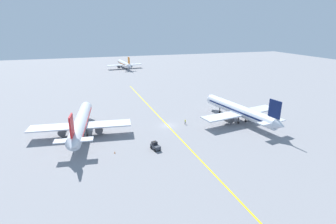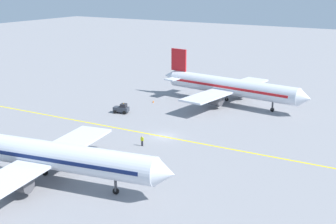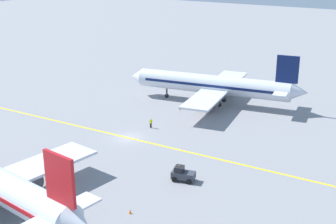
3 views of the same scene
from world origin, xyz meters
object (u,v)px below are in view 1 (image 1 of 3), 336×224
airplane_adjacent_stand (240,111)px  baggage_tug_dark (155,146)px  ground_crew_worker (185,122)px  airplane_distant_taxiing (124,64)px  traffic_cone_near_nose (115,152)px  traffic_cone_mid_apron (214,119)px  airplane_at_gate (81,123)px

airplane_adjacent_stand → baggage_tug_dark: bearing=-159.9°
baggage_tug_dark → ground_crew_worker: baggage_tug_dark is taller
airplane_distant_taxiing → traffic_cone_near_nose: 135.99m
ground_crew_worker → traffic_cone_mid_apron: size_ratio=3.05×
ground_crew_worker → baggage_tug_dark: bearing=-133.7°
baggage_tug_dark → traffic_cone_mid_apron: baggage_tug_dark is taller
airplane_adjacent_stand → traffic_cone_near_nose: airplane_adjacent_stand is taller
baggage_tug_dark → ground_crew_worker: bearing=46.3°
baggage_tug_dark → ground_crew_worker: size_ratio=1.95×
airplane_distant_taxiing → traffic_cone_near_nose: airplane_distant_taxiing is taller
airplane_distant_taxiing → traffic_cone_near_nose: (-22.84, -134.02, -3.06)m
airplane_at_gate → airplane_distant_taxiing: bearing=75.7°
airplane_adjacent_stand → traffic_cone_mid_apron: bearing=152.4°
traffic_cone_near_nose → ground_crew_worker: bearing=29.4°
airplane_at_gate → traffic_cone_mid_apron: bearing=-0.1°
airplane_distant_taxiing → traffic_cone_mid_apron: 120.33m
baggage_tug_dark → traffic_cone_mid_apron: size_ratio=5.96×
airplane_distant_taxiing → ground_crew_worker: size_ratio=19.04×
traffic_cone_near_nose → airplane_at_gate: bearing=118.0°
airplane_adjacent_stand → traffic_cone_near_nose: bearing=-165.6°
airplane_adjacent_stand → traffic_cone_mid_apron: (-6.99, 3.65, -3.43)m
airplane_distant_taxiing → traffic_cone_mid_apron: bearing=-84.3°
baggage_tug_dark → traffic_cone_mid_apron: (24.53, 15.20, -0.63)m
airplane_at_gate → ground_crew_worker: bearing=-1.7°
ground_crew_worker → airplane_adjacent_stand: bearing=-8.9°
airplane_adjacent_stand → traffic_cone_mid_apron: size_ratio=64.42×
airplane_at_gate → baggage_tug_dark: airplane_at_gate is taller
airplane_at_gate → airplane_distant_taxiing: size_ratio=1.11×
airplane_adjacent_stand → ground_crew_worker: 18.26m
traffic_cone_mid_apron → traffic_cone_near_nose: bearing=-157.6°
baggage_tug_dark → airplane_distant_taxiing: bearing=84.6°
ground_crew_worker → traffic_cone_near_nose: bearing=-150.6°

